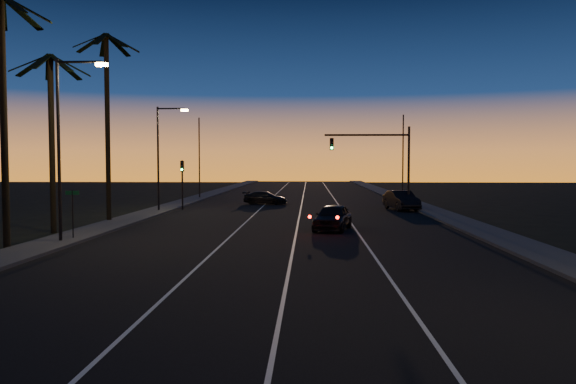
{
  "coord_description": "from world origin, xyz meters",
  "views": [
    {
      "loc": [
        1.25,
        -7.0,
        3.95
      ],
      "look_at": [
        0.24,
        19.31,
        2.6
      ],
      "focal_mm": 35.0,
      "sensor_mm": 36.0,
      "label": 1
    }
  ],
  "objects_px": {
    "cross_car": "(265,198)",
    "right_car": "(401,200)",
    "signal_mast": "(380,153)",
    "lead_car": "(333,217)"
  },
  "relations": [
    {
      "from": "cross_car",
      "to": "right_car",
      "type": "bearing_deg",
      "value": -27.12
    },
    {
      "from": "signal_mast",
      "to": "right_car",
      "type": "bearing_deg",
      "value": 15.26
    },
    {
      "from": "signal_mast",
      "to": "right_car",
      "type": "xyz_separation_m",
      "value": [
        1.86,
        0.51,
        -3.96
      ]
    },
    {
      "from": "signal_mast",
      "to": "right_car",
      "type": "relative_size",
      "value": 1.37
    },
    {
      "from": "lead_car",
      "to": "cross_car",
      "type": "xyz_separation_m",
      "value": [
        -5.6,
        20.59,
        -0.16
      ]
    },
    {
      "from": "signal_mast",
      "to": "lead_car",
      "type": "height_order",
      "value": "signal_mast"
    },
    {
      "from": "right_car",
      "to": "cross_car",
      "type": "distance_m",
      "value": 13.45
    },
    {
      "from": "right_car",
      "to": "lead_car",
      "type": "bearing_deg",
      "value": -113.79
    },
    {
      "from": "right_car",
      "to": "cross_car",
      "type": "height_order",
      "value": "right_car"
    },
    {
      "from": "cross_car",
      "to": "signal_mast",
      "type": "bearing_deg",
      "value": -33.3
    }
  ]
}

